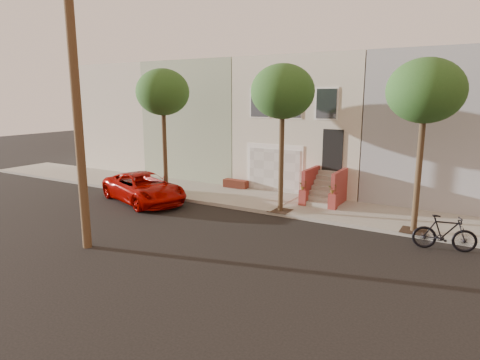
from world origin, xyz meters
The scene contains 9 objects.
ground centered at (0.00, 0.00, 0.00)m, with size 90.00×90.00×0.00m, color black.
sidewalk centered at (0.00, 5.35, 0.07)m, with size 40.00×3.70×0.15m, color gray.
house_row centered at (0.00, 11.19, 3.64)m, with size 33.10×11.70×7.00m.
tree_left centered at (-5.50, 3.90, 5.26)m, with size 2.70×2.57×6.30m.
tree_mid centered at (1.00, 3.90, 5.26)m, with size 2.70×2.57×6.30m.
tree_right centered at (6.50, 3.90, 5.26)m, with size 2.70×2.57×6.30m.
utility_pole centered at (8.00, -3.20, 5.19)m, with size 23.60×1.22×10.00m.
pickup_truck centered at (-5.66, 2.43, 0.71)m, with size 2.37×5.14×1.43m, color #A70500.
motorcycle centered at (7.62, 2.71, 0.61)m, with size 0.57×2.02×1.21m, color black.
Camera 1 is at (8.44, -12.25, 5.13)m, focal length 31.13 mm.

